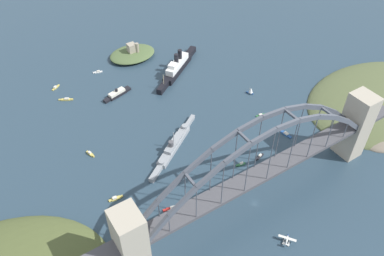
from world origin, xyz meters
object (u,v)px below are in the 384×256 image
Objects in this scene: small_boat_1 at (56,87)px; small_boat_3 at (251,91)px; small_boat_2 at (260,156)px; small_boat_5 at (172,209)px; small_boat_0 at (66,99)px; small_boat_6 at (115,198)px; fort_island_mid_harbor at (132,54)px; harbor_ferry_steamer at (117,94)px; naval_cruiser at (173,146)px; small_boat_9 at (98,72)px; small_boat_4 at (241,164)px; harbor_arch_bridge at (260,174)px; seaplane_taxiing_near_bridge at (287,240)px; small_boat_7 at (261,115)px; ocean_liner at (177,66)px; small_boat_10 at (285,134)px; small_boat_8 at (90,154)px.

small_boat_1 is 1.22× the size of small_boat_3.
small_boat_5 is (-80.27, -5.28, -0.20)m from small_boat_2.
small_boat_0 is 1.32× the size of small_boat_2.
small_boat_6 is at bearing -92.46° from small_boat_1.
harbor_ferry_steamer is at bearing -128.30° from fort_island_mid_harbor.
naval_cruiser is 115.41m from small_boat_0.
small_boat_0 is 48.08m from small_boat_9.
small_boat_4 is at bearing -133.56° from small_boat_3.
naval_cruiser is 85.78m from harbor_ferry_steamer.
small_boat_3 is at bearing -45.78° from small_boat_9.
harbor_arch_bridge is at bearing -70.28° from small_boat_1.
small_boat_3 is 144.00m from small_boat_5.
small_boat_2 is at bearing -55.84° from small_boat_0.
seaplane_taxiing_near_bridge is (-14.83, -245.96, -1.62)m from fort_island_mid_harbor.
small_boat_9 is (-92.18, 136.04, 0.12)m from small_boat_7.
seaplane_taxiing_near_bridge is (-2.64, -33.88, -27.55)m from harbor_arch_bridge.
small_boat_4 is at bearing -71.77° from harbor_ferry_steamer.
small_boat_9 reaches higher than small_boat_7.
small_boat_2 is (50.14, -43.88, -1.75)m from naval_cruiser.
naval_cruiser is 53.92m from small_boat_4.
harbor_arch_bridge reaches higher than small_boat_0.
fort_island_mid_harbor is 42.29m from small_boat_9.
harbor_arch_bridge reaches higher than small_boat_6.
harbor_arch_bridge is 51.94m from small_boat_2.
small_boat_4 is (85.66, -169.02, 0.09)m from small_boat_1.
small_boat_3 is at bearing 55.98° from small_boat_2.
small_boat_5 is (-62.27, -186.25, -2.87)m from fort_island_mid_harbor.
small_boat_4 is (-24.37, -131.90, -4.55)m from ocean_liner.
small_boat_3 is 0.94× the size of small_boat_4.
small_boat_0 is at bearing 134.01° from small_boat_10.
fort_island_mid_harbor reaches higher than small_boat_2.
naval_cruiser is at bearing -67.55° from small_boat_1.
harbor_ferry_steamer is at bearing 134.87° from small_boat_7.
harbor_ferry_steamer reaches higher than small_boat_10.
small_boat_10 reaches higher than small_boat_9.
small_boat_6 is (-78.63, 54.12, -28.69)m from harbor_arch_bridge.
small_boat_4 is at bearing 67.71° from harbor_arch_bridge.
small_boat_6 is 1.19× the size of small_boat_8.
small_boat_0 is 125.09m from small_boat_6.
small_boat_6 is at bearing 168.06° from small_boat_2.
harbor_ferry_steamer is 2.27× the size of small_boat_10.
small_boat_7 is 1.08× the size of small_boat_9.
harbor_arch_bridge is at bearing -79.86° from harbor_ferry_steamer.
harbor_arch_bridge is at bearing -68.61° from small_boat_0.
small_boat_9 is at bearing 134.22° from small_boat_3.
harbor_ferry_steamer is 117.37m from small_boat_6.
seaplane_taxiing_near_bridge is at bearing -93.45° from fort_island_mid_harbor.
seaplane_taxiing_near_bridge is 156.37m from small_boat_8.
small_boat_4 is (13.38, 32.63, -28.64)m from harbor_arch_bridge.
harbor_arch_bridge reaches higher than harbor_ferry_steamer.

